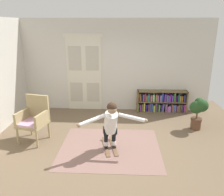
{
  "coord_description": "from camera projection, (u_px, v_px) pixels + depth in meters",
  "views": [
    {
      "loc": [
        0.22,
        -4.63,
        2.73
      ],
      "look_at": [
        -0.02,
        0.53,
        1.05
      ],
      "focal_mm": 36.67,
      "sensor_mm": 36.0,
      "label": 1
    }
  ],
  "objects": [
    {
      "name": "back_wall",
      "position": [
        116.0,
        66.0,
        7.27
      ],
      "size": [
        6.0,
        0.1,
        2.9
      ],
      "primitive_type": "cube",
      "color": "beige",
      "rests_on": "ground"
    },
    {
      "name": "person_skier",
      "position": [
        111.0,
        122.0,
        4.92
      ],
      "size": [
        1.46,
        0.74,
        1.13
      ],
      "color": "white",
      "rests_on": "skis_pair"
    },
    {
      "name": "rug",
      "position": [
        110.0,
        148.0,
        5.28
      ],
      "size": [
        2.28,
        1.95,
        0.01
      ],
      "primitive_type": "cube",
      "color": "#83625A",
      "rests_on": "ground"
    },
    {
      "name": "wicker_chair",
      "position": [
        34.0,
        118.0,
        5.48
      ],
      "size": [
        0.72,
        0.72,
        1.1
      ],
      "color": "tan",
      "rests_on": "ground"
    },
    {
      "name": "potted_plant",
      "position": [
        198.0,
        109.0,
        6.02
      ],
      "size": [
        0.45,
        0.41,
        0.88
      ],
      "color": "brown",
      "rests_on": "ground"
    },
    {
      "name": "ground_plane",
      "position": [
        112.0,
        148.0,
        5.25
      ],
      "size": [
        7.2,
        7.2,
        0.0
      ],
      "primitive_type": "plane",
      "color": "brown"
    },
    {
      "name": "skis_pair",
      "position": [
        110.0,
        146.0,
        5.3
      ],
      "size": [
        0.44,
        0.85,
        0.07
      ],
      "color": "brown",
      "rests_on": "rug"
    },
    {
      "name": "double_door",
      "position": [
        84.0,
        73.0,
        7.33
      ],
      "size": [
        1.22,
        0.05,
        2.45
      ],
      "color": "beige",
      "rests_on": "ground"
    },
    {
      "name": "bookshelf",
      "position": [
        162.0,
        102.0,
        7.36
      ],
      "size": [
        1.59,
        0.3,
        0.7
      ],
      "color": "brown",
      "rests_on": "ground"
    }
  ]
}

